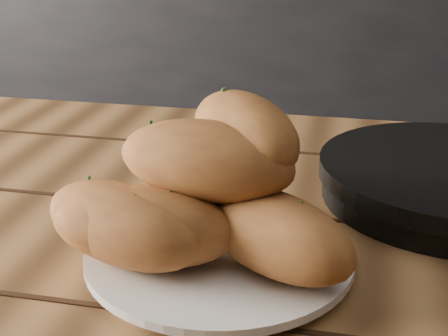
# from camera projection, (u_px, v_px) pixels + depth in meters

# --- Properties ---
(counter) EXTENTS (2.80, 0.60, 0.90)m
(counter) POSITION_uv_depth(u_px,v_px,m) (342.00, 113.00, 2.07)
(counter) COLOR black
(counter) RESTS_ON ground
(plate) EXTENTS (0.25, 0.25, 0.02)m
(plate) POSITION_uv_depth(u_px,v_px,m) (219.00, 257.00, 0.58)
(plate) COLOR silver
(plate) RESTS_ON table
(bread_rolls) EXTENTS (0.31, 0.24, 0.14)m
(bread_rolls) POSITION_uv_depth(u_px,v_px,m) (202.00, 195.00, 0.55)
(bread_rolls) COLOR #A8662E
(bread_rolls) RESTS_ON plate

